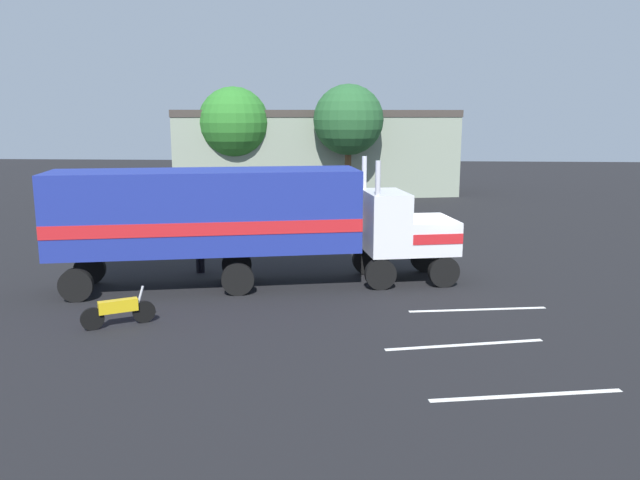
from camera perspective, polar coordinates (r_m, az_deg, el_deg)
ground_plane at (r=23.74m, az=8.80°, el=-3.59°), size 120.00×120.00×0.00m
lane_stripe_near at (r=20.62m, az=13.99°, el=-6.09°), size 4.37×0.86×0.01m
lane_stripe_mid at (r=17.53m, az=12.90°, el=-9.17°), size 4.32×1.18×0.01m
lane_stripe_far at (r=14.95m, az=18.09°, el=-13.15°), size 4.35×0.98×0.01m
semi_truck at (r=22.31m, az=-7.30°, el=2.12°), size 14.36×5.51×4.50m
person_bystander at (r=24.83m, az=-10.76°, el=-0.88°), size 0.35×0.47×1.63m
parked_car at (r=32.12m, az=-2.73°, el=1.91°), size 4.68×2.67×1.57m
motorcycle at (r=19.28m, az=-17.65°, el=-6.03°), size 1.86×1.17×1.12m
tree_left at (r=45.24m, az=-7.77°, el=10.40°), size 4.92×4.92×7.89m
tree_center at (r=44.04m, az=2.57°, el=10.72°), size 4.81×4.81×8.03m
building_backdrop at (r=47.92m, az=-0.44°, el=8.11°), size 21.48×10.26×6.29m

